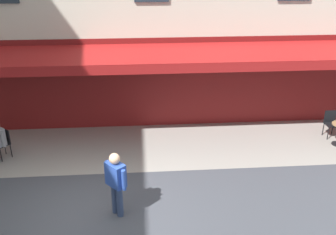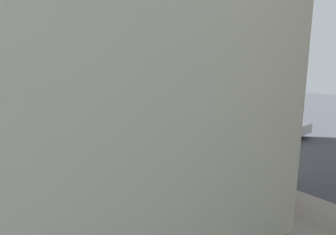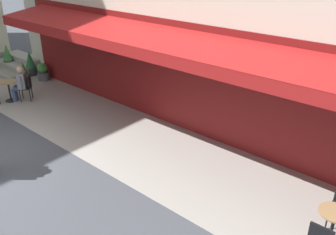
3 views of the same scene
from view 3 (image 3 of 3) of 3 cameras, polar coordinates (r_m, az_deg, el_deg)
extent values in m
cube|color=gray|center=(9.66, -0.47, -5.89)|extent=(20.50, 3.20, 0.01)
cube|color=maroon|center=(10.22, 4.31, 5.77)|extent=(16.00, 0.06, 3.20)
cube|color=maroon|center=(9.25, 1.43, 11.82)|extent=(15.00, 1.70, 0.36)
cube|color=maroon|center=(8.71, -2.13, 9.38)|extent=(15.00, 0.04, 0.28)
cube|color=gray|center=(17.56, -23.60, 6.86)|extent=(2.40, 1.40, 0.15)
cube|color=gray|center=(17.66, -22.68, 7.64)|extent=(2.40, 1.05, 0.30)
cube|color=gray|center=(17.77, -21.77, 8.40)|extent=(2.40, 0.70, 0.45)
cylinder|color=black|center=(14.17, -23.57, 2.49)|extent=(0.40, 0.40, 0.03)
cylinder|color=black|center=(14.06, -23.81, 3.79)|extent=(0.06, 0.06, 0.72)
cylinder|color=#99754C|center=(13.94, -24.08, 5.22)|extent=(0.60, 0.60, 0.03)
cylinder|color=black|center=(14.15, -22.08, 3.65)|extent=(0.03, 0.03, 0.45)
cylinder|color=black|center=(13.85, -22.38, 3.13)|extent=(0.03, 0.03, 0.45)
cylinder|color=black|center=(14.07, -20.74, 3.75)|extent=(0.03, 0.03, 0.45)
cylinder|color=black|center=(13.76, -21.01, 3.23)|extent=(0.03, 0.03, 0.45)
cube|color=black|center=(13.87, -21.71, 4.38)|extent=(0.56, 0.56, 0.04)
cube|color=black|center=(13.76, -21.14, 5.33)|extent=(0.33, 0.29, 0.42)
cylinder|color=black|center=(7.49, 24.51, -15.78)|extent=(0.06, 0.06, 0.72)
cylinder|color=#99754C|center=(7.27, 25.05, -13.52)|extent=(0.60, 0.60, 0.03)
cylinder|color=black|center=(7.89, 23.89, -14.58)|extent=(0.03, 0.03, 0.45)
cylinder|color=black|center=(8.16, 24.58, -13.26)|extent=(0.03, 0.03, 0.45)
cylinder|color=navy|center=(14.13, -22.98, 3.50)|extent=(0.14, 0.14, 0.47)
cylinder|color=navy|center=(14.00, -22.52, 4.51)|extent=(0.33, 0.34, 0.15)
cylinder|color=navy|center=(13.97, -23.15, 3.23)|extent=(0.14, 0.14, 0.47)
cylinder|color=navy|center=(13.84, -22.68, 4.26)|extent=(0.33, 0.34, 0.15)
cube|color=gray|center=(13.80, -22.15, 5.50)|extent=(0.51, 0.49, 0.55)
sphere|color=tan|center=(13.68, -22.41, 7.04)|extent=(0.24, 0.24, 0.24)
cylinder|color=gray|center=(14.05, -21.90, 5.81)|extent=(0.10, 0.10, 0.48)
cylinder|color=gray|center=(13.55, -22.38, 5.04)|extent=(0.10, 0.10, 0.48)
cylinder|color=#4C4C51|center=(15.98, -19.13, 6.23)|extent=(0.48, 0.48, 0.32)
sphere|color=#3D7A38|center=(15.87, -19.30, 7.39)|extent=(0.43, 0.43, 0.43)
cylinder|color=#2D2D33|center=(16.76, -20.78, 6.86)|extent=(0.45, 0.45, 0.33)
cone|color=#23562D|center=(16.61, -21.06, 8.59)|extent=(0.43, 0.43, 0.73)
cylinder|color=#2D2D33|center=(17.95, -23.87, 7.67)|extent=(0.42, 0.42, 0.44)
cone|color=#3D7A38|center=(17.80, -24.20, 9.46)|extent=(0.40, 0.40, 0.74)
cylinder|color=brown|center=(15.98, -21.72, 5.76)|extent=(0.37, 0.37, 0.28)
cone|color=#2D6B33|center=(15.86, -21.97, 7.22)|extent=(0.35, 0.35, 0.58)
camera|label=1|loc=(8.98, -85.26, 9.23)|focal=40.71mm
camera|label=2|loc=(21.77, -12.82, 22.16)|focal=28.89mm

